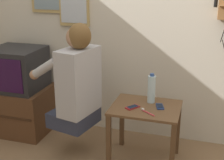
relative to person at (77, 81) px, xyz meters
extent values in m
cube|color=beige|center=(0.31, 0.62, 0.53)|extent=(6.80, 0.05, 2.55)
cube|color=brown|center=(0.62, 0.08, -0.21)|extent=(0.60, 0.49, 0.02)
cube|color=#523822|center=(0.34, -0.14, -0.49)|extent=(0.04, 0.04, 0.53)
cube|color=#523822|center=(0.89, -0.14, -0.49)|extent=(0.04, 0.04, 0.53)
cube|color=#523822|center=(0.34, 0.30, -0.49)|extent=(0.04, 0.04, 0.53)
cube|color=#523822|center=(0.89, 0.30, -0.49)|extent=(0.04, 0.04, 0.53)
cube|color=#2D3347|center=(-0.04, 0.01, -0.36)|extent=(0.44, 0.46, 0.14)
cube|color=#ADADB2|center=(0.03, -0.01, 0.00)|extent=(0.31, 0.45, 0.59)
sphere|color=#A37556|center=(0.03, -0.01, 0.40)|extent=(0.19, 0.19, 0.19)
ellipsoid|color=brown|center=(0.05, -0.01, 0.41)|extent=(0.23, 0.24, 0.22)
cylinder|color=#ADADB2|center=(-0.24, -0.12, 0.13)|extent=(0.30, 0.14, 0.22)
cylinder|color=#ADADB2|center=(-0.16, 0.22, 0.13)|extent=(0.30, 0.14, 0.22)
sphere|color=#A37556|center=(-0.36, -0.10, 0.05)|extent=(0.09, 0.09, 0.09)
sphere|color=#A37556|center=(-0.29, 0.24, 0.05)|extent=(0.09, 0.09, 0.09)
cube|color=#51331E|center=(-0.80, 0.29, -0.50)|extent=(0.63, 0.54, 0.50)
cube|color=#392315|center=(-0.80, 0.02, -0.48)|extent=(0.57, 0.01, 0.02)
cube|color=#232326|center=(-0.80, 0.29, -0.04)|extent=(0.52, 0.49, 0.43)
cube|color=#280F33|center=(-0.80, 0.04, -0.04)|extent=(0.43, 0.01, 0.34)
cylinder|color=black|center=(1.12, 0.54, 0.67)|extent=(0.03, 0.03, 0.09)
cylinder|color=black|center=(1.21, 0.53, 0.42)|extent=(0.04, 0.04, 0.22)
cube|color=maroon|center=(0.51, 0.02, -0.19)|extent=(0.12, 0.14, 0.01)
cube|color=black|center=(0.51, 0.02, -0.19)|extent=(0.10, 0.11, 0.00)
cube|color=navy|center=(0.74, 0.10, -0.19)|extent=(0.09, 0.14, 0.01)
cube|color=black|center=(0.74, 0.10, -0.19)|extent=(0.08, 0.11, 0.00)
cylinder|color=silver|center=(0.64, 0.19, -0.08)|extent=(0.07, 0.07, 0.25)
cylinder|color=#2D4C8C|center=(0.64, 0.19, 0.06)|extent=(0.04, 0.04, 0.02)
cylinder|color=#D83F4C|center=(0.66, -0.06, -0.20)|extent=(0.13, 0.10, 0.01)
cube|color=white|center=(0.61, -0.02, -0.18)|extent=(0.03, 0.03, 0.01)
camera|label=1|loc=(1.07, -2.41, 0.90)|focal=50.00mm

